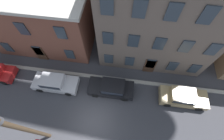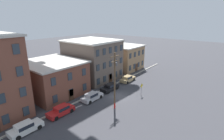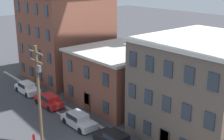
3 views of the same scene
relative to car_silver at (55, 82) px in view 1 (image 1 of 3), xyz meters
name	(u,v)px [view 1 (image 1 of 3)]	position (x,y,z in m)	size (l,w,h in m)	color
ground_plane	(93,121)	(4.42, -3.02, -0.75)	(200.00, 200.00, 0.00)	#38383D
kerb_strip	(102,77)	(4.42, 1.48, -0.67)	(56.00, 0.36, 0.16)	#9E998E
apartment_midblock	(50,1)	(-2.47, 8.64, 2.58)	(10.77, 11.84, 6.64)	brown
car_silver	(55,82)	(0.00, 0.00, 0.00)	(4.40, 1.92, 1.43)	#B7B7BC
car_black	(112,88)	(5.67, 0.21, 0.00)	(4.40, 1.92, 1.43)	black
car_tan	(183,97)	(12.48, 0.20, 0.00)	(4.40, 1.92, 1.43)	tan
utility_pole	(16,127)	(0.90, -4.73, 4.60)	(2.40, 0.44, 9.53)	brown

